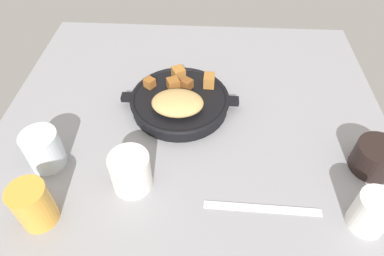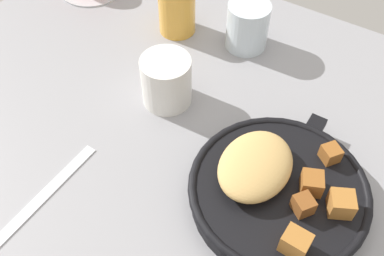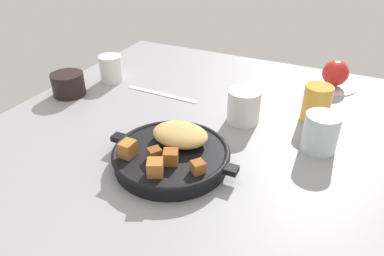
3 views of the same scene
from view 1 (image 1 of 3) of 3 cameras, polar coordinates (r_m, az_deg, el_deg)
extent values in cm
cube|color=gray|center=(73.45, -0.15, -4.43)|extent=(90.66, 103.78, 2.40)
cylinder|color=black|center=(80.84, -2.07, 4.37)|extent=(23.00, 23.00, 3.11)
torus|color=black|center=(79.96, -2.09, 5.06)|extent=(23.74, 23.74, 1.20)
cube|color=black|center=(82.08, -11.00, 5.18)|extent=(2.64, 2.40, 1.20)
cube|color=black|center=(80.13, 7.04, 4.57)|extent=(2.64, 2.40, 1.20)
ellipsoid|color=tan|center=(75.85, -2.48, 4.31)|extent=(11.83, 9.09, 3.55)
cube|color=#935623|center=(81.68, -3.21, 7.52)|extent=(3.59, 3.54, 2.66)
cube|color=#A86B2D|center=(82.33, 2.93, 8.09)|extent=(2.73, 3.19, 3.09)
cube|color=brown|center=(81.75, -0.84, 7.50)|extent=(3.19, 3.22, 2.36)
cube|color=#935623|center=(82.85, -7.23, 7.65)|extent=(3.15, 3.16, 2.23)
cube|color=#A86B2D|center=(84.81, -2.32, 9.36)|extent=(3.87, 3.89, 2.88)
cube|color=silver|center=(65.67, 11.88, -13.24)|extent=(22.04, 2.19, 0.36)
cylinder|color=silver|center=(65.13, -10.40, -7.34)|extent=(7.79, 7.79, 8.12)
cylinder|color=gold|center=(65.81, -25.41, -11.75)|extent=(6.63, 6.63, 8.96)
cylinder|color=silver|center=(73.65, -23.95, -3.35)|extent=(7.36, 7.36, 8.28)
cylinder|color=white|center=(67.36, 28.32, -12.52)|extent=(6.65, 6.65, 7.77)
cylinder|color=black|center=(76.75, 28.80, -4.44)|extent=(8.81, 8.81, 6.23)
camera|label=2|loc=(0.70, 31.70, 38.79)|focal=41.41mm
camera|label=3|loc=(1.17, -18.82, 39.31)|focal=33.57mm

